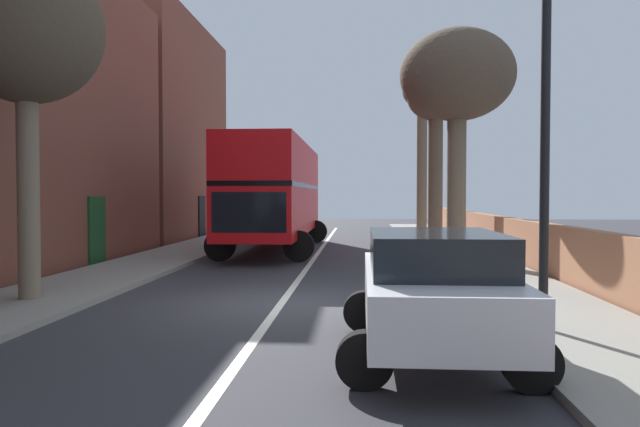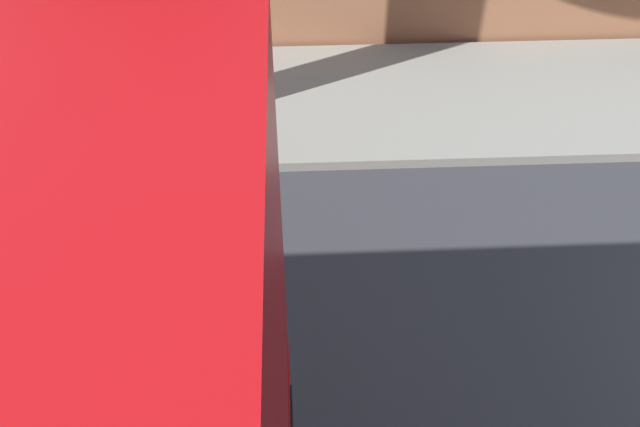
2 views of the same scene
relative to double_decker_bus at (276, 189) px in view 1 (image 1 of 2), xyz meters
The scene contains 13 objects.
ground_plane 11.48m from the double_decker_bus, 81.30° to the right, with size 84.00×84.00×0.00m, color #333338.
road_centre_line 11.48m from the double_decker_bus, 81.30° to the right, with size 0.16×54.00×0.01m, color silver.
sidewalk_left 11.79m from the double_decker_bus, 106.07° to the right, with size 2.60×60.00×0.12m, color gray.
sidewalk_right 13.12m from the double_decker_bus, 59.29° to the right, with size 2.60×60.00×0.12m, color gray.
boundary_wall_right 13.88m from the double_decker_bus, 53.74° to the right, with size 0.36×54.00×1.39m, color #9E6647.
double_decker_bus is the anchor object (origin of this frame).
parked_car_white_right_0 15.51m from the double_decker_bus, 74.23° to the right, with size 2.45×4.41×1.66m.
parked_car_grey_left_3 9.85m from the double_decker_bus, 94.69° to the left, with size 2.55×4.09×1.69m.
street_tree_right_1 11.16m from the double_decker_bus, 51.40° to the left, with size 2.04×2.04×8.35m.
street_tree_left_2 12.33m from the double_decker_bus, 105.45° to the right, with size 2.92×2.92×6.70m.
street_tree_right_3 8.12m from the double_decker_bus, 32.70° to the right, with size 3.53×3.53×7.14m.
street_tree_right_5 7.21m from the double_decker_bus, 13.12° to the left, with size 2.31×2.31×6.96m.
lamppost_right 14.91m from the double_decker_bus, 66.16° to the right, with size 0.32×0.32×6.31m.
Camera 1 is at (1.54, -11.55, 2.13)m, focal length 33.30 mm.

